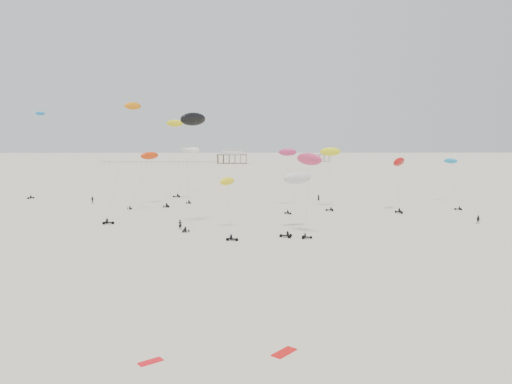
{
  "coord_description": "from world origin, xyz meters",
  "views": [
    {
      "loc": [
        -2.31,
        -0.61,
        16.21
      ],
      "look_at": [
        0.0,
        88.0,
        7.0
      ],
      "focal_mm": 35.0,
      "sensor_mm": 36.0,
      "label": 1
    }
  ],
  "objects_px": {
    "rig_4": "(148,161)",
    "rig_0": "(288,161)",
    "pavilion_small": "(324,157)",
    "spectator_0": "(180,229)",
    "rig_7": "(188,163)",
    "pavilion_main": "(232,157)"
  },
  "relations": [
    {
      "from": "rig_4",
      "to": "rig_0",
      "type": "bearing_deg",
      "value": 150.01
    },
    {
      "from": "pavilion_small",
      "to": "spectator_0",
      "type": "distance_m",
      "value": 299.56
    },
    {
      "from": "pavilion_small",
      "to": "rig_7",
      "type": "bearing_deg",
      "value": -108.77
    },
    {
      "from": "rig_0",
      "to": "spectator_0",
      "type": "bearing_deg",
      "value": 16.2
    },
    {
      "from": "pavilion_main",
      "to": "pavilion_small",
      "type": "height_order",
      "value": "pavilion_main"
    },
    {
      "from": "pavilion_main",
      "to": "rig_7",
      "type": "relative_size",
      "value": 1.29
    },
    {
      "from": "pavilion_main",
      "to": "spectator_0",
      "type": "height_order",
      "value": "pavilion_main"
    },
    {
      "from": "spectator_0",
      "to": "pavilion_main",
      "type": "bearing_deg",
      "value": -80.61
    },
    {
      "from": "rig_0",
      "to": "pavilion_small",
      "type": "bearing_deg",
      "value": -137.37
    },
    {
      "from": "pavilion_small",
      "to": "rig_0",
      "type": "bearing_deg",
      "value": -101.17
    },
    {
      "from": "rig_7",
      "to": "rig_4",
      "type": "bearing_deg",
      "value": 147.9
    },
    {
      "from": "rig_4",
      "to": "spectator_0",
      "type": "height_order",
      "value": "rig_4"
    },
    {
      "from": "pavilion_main",
      "to": "spectator_0",
      "type": "distance_m",
      "value": 260.36
    },
    {
      "from": "pavilion_main",
      "to": "rig_4",
      "type": "xyz_separation_m",
      "value": [
        -16.01,
        -226.24,
        6.82
      ]
    },
    {
      "from": "pavilion_main",
      "to": "rig_7",
      "type": "distance_m",
      "value": 201.66
    },
    {
      "from": "pavilion_main",
      "to": "rig_0",
      "type": "relative_size",
      "value": 1.2
    },
    {
      "from": "spectator_0",
      "to": "rig_7",
      "type": "bearing_deg",
      "value": -75.1
    },
    {
      "from": "rig_0",
      "to": "rig_4",
      "type": "bearing_deg",
      "value": -44.72
    },
    {
      "from": "rig_7",
      "to": "pavilion_main",
      "type": "bearing_deg",
      "value": -18.04
    },
    {
      "from": "rig_4",
      "to": "rig_7",
      "type": "xyz_separation_m",
      "value": [
        7.36,
        24.84,
        -1.59
      ]
    },
    {
      "from": "rig_4",
      "to": "rig_7",
      "type": "relative_size",
      "value": 0.9
    },
    {
      "from": "rig_0",
      "to": "rig_4",
      "type": "relative_size",
      "value": 1.2
    }
  ]
}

